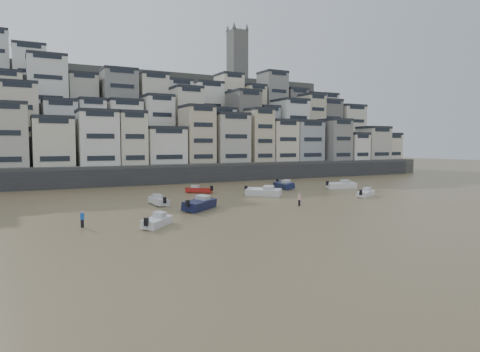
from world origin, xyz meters
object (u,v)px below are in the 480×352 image
boat_e (263,191)px  boat_g (341,184)px  boat_c (200,202)px  boat_j (157,220)px  boat_d (366,192)px  person_pink (299,199)px  boat_i (284,184)px  boat_h (199,189)px  person_blue (82,219)px  boat_f (159,200)px

boat_e → boat_g: bearing=56.8°
boat_g → boat_c: (-33.98, -11.82, 0.08)m
boat_g → boat_j: size_ratio=1.24×
boat_e → boat_d: bearing=17.2°
boat_d → person_pink: 16.04m
boat_i → boat_c: bearing=-46.8°
boat_e → boat_i: bearing=87.8°
boat_h → person_blue: size_ratio=2.86×
boat_h → boat_i: bearing=-141.8°
boat_d → boat_i: bearing=79.7°
boat_g → boat_d: boat_g is taller
boat_i → boat_g: bearing=73.3°
boat_g → boat_f: bearing=-160.1°
person_pink → boat_g: bearing=36.1°
boat_f → boat_i: bearing=-71.7°
boat_j → boat_d: 38.27m
boat_i → person_blue: bearing=-51.9°
boat_c → person_blue: 16.04m
person_blue → boat_h: bearing=46.2°
boat_f → boat_i: size_ratio=0.84×
boat_g → boat_i: size_ratio=0.98×
boat_d → boat_f: bearing=141.3°
boat_g → person_blue: size_ratio=3.58×
boat_j → boat_i: bearing=-10.0°
boat_g → person_pink: bearing=-131.7°
boat_i → person_blue: 44.87m
boat_g → boat_f: (-37.34, -5.05, -0.12)m
boat_c → boat_d: boat_c is taller
boat_i → boat_d: (4.98, -16.22, -0.18)m
boat_i → person_blue: person_blue is taller
boat_f → boat_j: bearing=160.9°
boat_c → boat_e: bearing=-10.2°
boat_f → boat_i: boat_i is taller
boat_h → person_blue: 32.20m
boat_h → boat_e: 11.86m
boat_i → boat_c: size_ratio=0.93×
boat_h → boat_c: boat_c is taller
boat_g → boat_f: 37.68m
boat_g → boat_e: bearing=-158.2°
boat_e → boat_c: (-14.72, -8.58, 0.07)m
boat_j → boat_i: boat_i is taller
boat_j → boat_e: size_ratio=0.80×
boat_d → person_pink: (-15.64, -3.54, 0.18)m
boat_f → person_pink: person_pink is taller
boat_j → person_pink: 22.23m
boat_g → person_pink: size_ratio=3.58×
boat_g → person_pink: person_pink is taller
boat_d → person_pink: person_pink is taller
boat_h → person_blue: person_blue is taller
boat_g → person_pink: (-20.63, -15.04, 0.02)m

